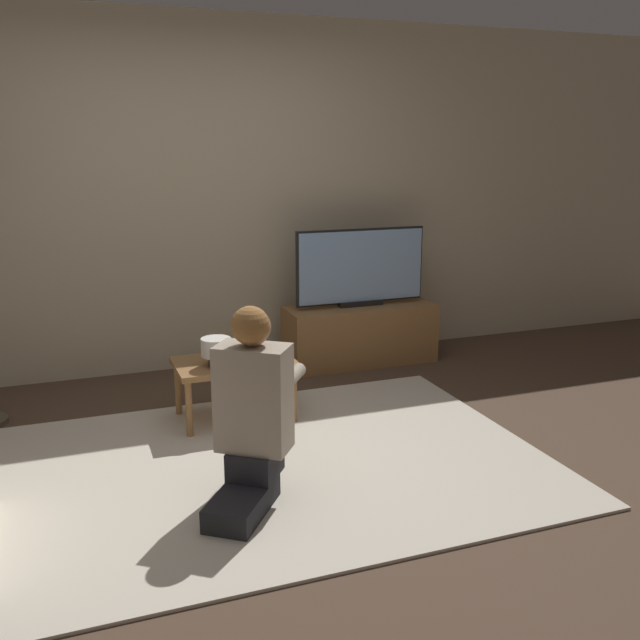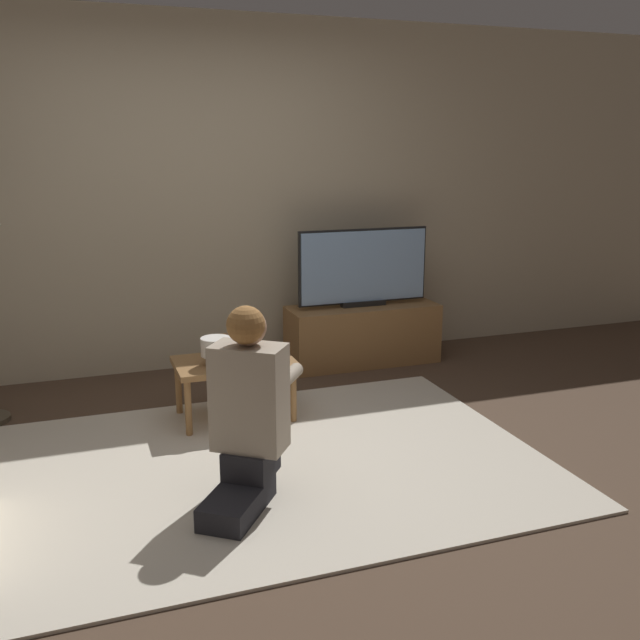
# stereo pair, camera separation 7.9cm
# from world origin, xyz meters

# --- Properties ---
(ground_plane) EXTENTS (10.00, 10.00, 0.00)m
(ground_plane) POSITION_xyz_m (0.00, 0.00, 0.00)
(ground_plane) COLOR brown
(wall_back) EXTENTS (10.00, 0.06, 2.60)m
(wall_back) POSITION_xyz_m (0.00, 1.93, 1.30)
(wall_back) COLOR beige
(wall_back) RESTS_ON ground_plane
(rug) EXTENTS (2.97, 2.09, 0.02)m
(rug) POSITION_xyz_m (0.00, 0.00, 0.01)
(rug) COLOR beige
(rug) RESTS_ON ground_plane
(tv_stand) EXTENTS (1.18, 0.41, 0.46)m
(tv_stand) POSITION_xyz_m (1.22, 1.55, 0.23)
(tv_stand) COLOR olive
(tv_stand) RESTS_ON ground_plane
(tv) EXTENTS (1.04, 0.08, 0.60)m
(tv) POSITION_xyz_m (1.22, 1.55, 0.76)
(tv) COLOR black
(tv) RESTS_ON tv_stand
(coffee_table) EXTENTS (0.72, 0.46, 0.39)m
(coffee_table) POSITION_xyz_m (0.01, 0.72, 0.34)
(coffee_table) COLOR olive
(coffee_table) RESTS_ON ground_plane
(person_kneeling) EXTENTS (0.67, 0.79, 0.95)m
(person_kneeling) POSITION_xyz_m (-0.16, -0.32, 0.47)
(person_kneeling) COLOR #232328
(person_kneeling) RESTS_ON rug
(picture_frame) EXTENTS (0.11, 0.01, 0.15)m
(picture_frame) POSITION_xyz_m (-0.07, 0.82, 0.46)
(picture_frame) COLOR olive
(picture_frame) RESTS_ON coffee_table
(table_lamp) EXTENTS (0.18, 0.18, 0.17)m
(table_lamp) POSITION_xyz_m (-0.11, 0.66, 0.49)
(table_lamp) COLOR #4C3823
(table_lamp) RESTS_ON coffee_table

